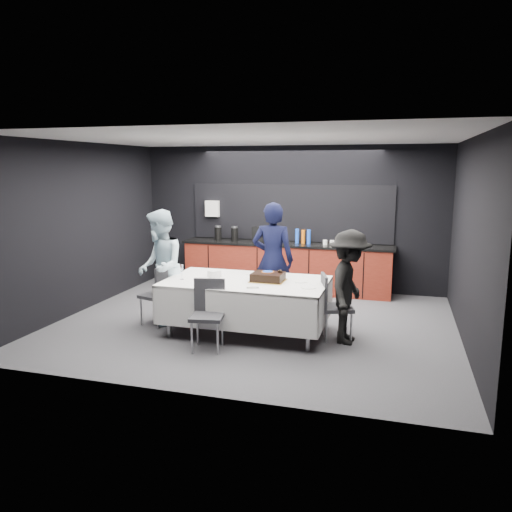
# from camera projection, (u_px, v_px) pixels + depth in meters

# --- Properties ---
(ground) EXTENTS (6.00, 6.00, 0.00)m
(ground) POSITION_uv_depth(u_px,v_px,m) (254.00, 324.00, 7.71)
(ground) COLOR #434348
(ground) RESTS_ON ground
(room_shell) EXTENTS (6.04, 5.04, 2.82)m
(room_shell) POSITION_uv_depth(u_px,v_px,m) (254.00, 203.00, 7.38)
(room_shell) COLOR white
(room_shell) RESTS_ON ground
(kitchenette) EXTENTS (4.10, 0.64, 2.05)m
(kitchenette) POSITION_uv_depth(u_px,v_px,m) (285.00, 263.00, 9.71)
(kitchenette) COLOR #5F180F
(kitchenette) RESTS_ON ground
(party_table) EXTENTS (2.32, 1.32, 0.78)m
(party_table) POSITION_uv_depth(u_px,v_px,m) (246.00, 290.00, 7.22)
(party_table) COLOR #99999E
(party_table) RESTS_ON ground
(cake_assembly) EXTENTS (0.49, 0.40, 0.16)m
(cake_assembly) POSITION_uv_depth(u_px,v_px,m) (268.00, 277.00, 7.13)
(cake_assembly) COLOR gold
(cake_assembly) RESTS_ON party_table
(plate_stack) EXTENTS (0.21, 0.21, 0.10)m
(plate_stack) POSITION_uv_depth(u_px,v_px,m) (214.00, 273.00, 7.41)
(plate_stack) COLOR white
(plate_stack) RESTS_ON party_table
(loose_plate_near) EXTENTS (0.21, 0.21, 0.01)m
(loose_plate_near) POSITION_uv_depth(u_px,v_px,m) (217.00, 285.00, 6.91)
(loose_plate_near) COLOR white
(loose_plate_near) RESTS_ON party_table
(loose_plate_right_a) EXTENTS (0.19, 0.19, 0.01)m
(loose_plate_right_a) POSITION_uv_depth(u_px,v_px,m) (301.00, 282.00, 7.10)
(loose_plate_right_a) COLOR white
(loose_plate_right_a) RESTS_ON party_table
(loose_plate_right_b) EXTENTS (0.21, 0.21, 0.01)m
(loose_plate_right_b) POSITION_uv_depth(u_px,v_px,m) (308.00, 287.00, 6.76)
(loose_plate_right_b) COLOR white
(loose_plate_right_b) RESTS_ON party_table
(loose_plate_far) EXTENTS (0.21, 0.21, 0.01)m
(loose_plate_far) POSITION_uv_depth(u_px,v_px,m) (253.00, 274.00, 7.61)
(loose_plate_far) COLOR white
(loose_plate_far) RESTS_ON party_table
(fork_pile) EXTENTS (0.19, 0.15, 0.03)m
(fork_pile) POSITION_uv_depth(u_px,v_px,m) (253.00, 287.00, 6.75)
(fork_pile) COLOR white
(fork_pile) RESTS_ON party_table
(champagne_flute) EXTENTS (0.06, 0.06, 0.22)m
(champagne_flute) POSITION_uv_depth(u_px,v_px,m) (182.00, 269.00, 7.22)
(champagne_flute) COLOR white
(champagne_flute) RESTS_ON party_table
(chair_left) EXTENTS (0.52, 0.52, 0.92)m
(chair_left) POSITION_uv_depth(u_px,v_px,m) (160.00, 291.00, 7.57)
(chair_left) COLOR #2D2D32
(chair_left) RESTS_ON ground
(chair_right) EXTENTS (0.52, 0.52, 0.92)m
(chair_right) POSITION_uv_depth(u_px,v_px,m) (332.00, 302.00, 6.95)
(chair_right) COLOR #2D2D32
(chair_right) RESTS_ON ground
(chair_near) EXTENTS (0.49, 0.49, 0.92)m
(chair_near) POSITION_uv_depth(u_px,v_px,m) (208.00, 309.00, 6.62)
(chair_near) COLOR #2D2D32
(chair_near) RESTS_ON ground
(person_center) EXTENTS (0.69, 0.47, 1.85)m
(person_center) POSITION_uv_depth(u_px,v_px,m) (273.00, 260.00, 7.98)
(person_center) COLOR black
(person_center) RESTS_ON ground
(person_left) EXTENTS (0.99, 1.07, 1.76)m
(person_left) POSITION_uv_depth(u_px,v_px,m) (160.00, 267.00, 7.60)
(person_left) COLOR #ADCBDA
(person_left) RESTS_ON ground
(person_right) EXTENTS (0.66, 1.05, 1.57)m
(person_right) POSITION_uv_depth(u_px,v_px,m) (349.00, 287.00, 6.78)
(person_right) COLOR black
(person_right) RESTS_ON ground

